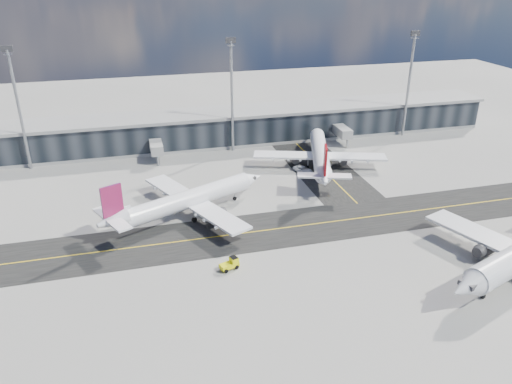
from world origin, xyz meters
TOP-DOWN VIEW (x-y plane):
  - ground at (0.00, 0.00)m, footprint 300.00×300.00m
  - taxiway_lanes at (3.91, 10.74)m, footprint 180.00×63.00m
  - terminal_concourse at (0.04, 54.93)m, footprint 152.00×19.80m
  - floodlight_masts at (0.00, 48.00)m, footprint 102.50×0.70m
  - airliner_af at (-16.63, 13.26)m, footprint 34.84×30.05m
  - airliner_redtail at (17.32, 29.86)m, footprint 31.63×36.66m
  - baggage_tug at (-12.42, -6.81)m, footprint 3.40×2.42m
  - service_van at (12.79, 28.85)m, footprint 4.46×5.65m

SIDE VIEW (x-z plane):
  - ground at x=0.00m, z-range 0.00..0.00m
  - taxiway_lanes at x=3.91m, z-range -0.01..0.03m
  - service_van at x=12.79m, z-range 0.00..1.43m
  - baggage_tug at x=-12.42m, z-range 0.00..1.94m
  - airliner_af at x=-16.63m, z-range -1.84..9.01m
  - airliner_redtail at x=17.32m, z-range -1.89..9.23m
  - terminal_concourse at x=0.04m, z-range -0.31..8.49m
  - floodlight_masts at x=0.00m, z-range 1.16..30.06m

